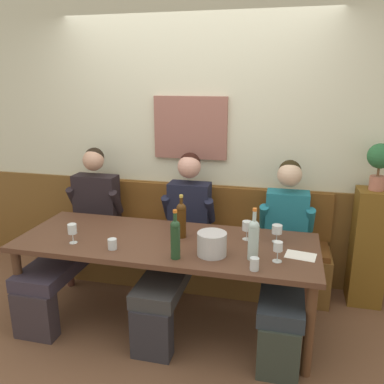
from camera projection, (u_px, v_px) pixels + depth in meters
ground_plane at (163, 332)px, 3.18m from camera, size 6.80×6.80×0.02m
room_wall_back at (195, 136)px, 3.81m from camera, size 6.80×0.12×2.80m
wood_wainscot_panel at (193, 229)px, 4.01m from camera, size 6.80×0.03×0.95m
wall_bench at (188, 255)px, 3.87m from camera, size 2.62×0.42×0.94m
dining_table at (166, 249)px, 3.12m from camera, size 2.32×0.86×0.73m
person_right_seat at (79, 229)px, 3.63m from camera, size 0.53×1.28×1.30m
person_left_seat at (180, 236)px, 3.43m from camera, size 0.48×1.29×1.29m
person_center_left_seat at (285, 247)px, 3.22m from camera, size 0.47×1.29×1.27m
ice_bucket at (212, 244)px, 2.82m from camera, size 0.21×0.21×0.17m
wine_bottle_clear_water at (175, 238)px, 2.75m from camera, size 0.07×0.07×0.36m
wine_bottle_amber_mid at (253, 238)px, 2.74m from camera, size 0.08×0.08×0.37m
wine_bottle_green_tall at (181, 219)px, 3.12m from camera, size 0.08×0.08×0.35m
wine_glass_center_front at (277, 230)px, 3.04m from camera, size 0.08×0.08×0.14m
wine_glass_by_bottle at (247, 227)px, 3.09m from camera, size 0.08×0.08×0.15m
wine_glass_left_end at (278, 248)px, 2.71m from camera, size 0.07×0.07×0.14m
wine_glass_near_bucket at (72, 230)px, 3.02m from camera, size 0.07×0.07×0.15m
water_tumbler_center at (254, 264)px, 2.61m from camera, size 0.06×0.06×0.09m
water_tumbler_right at (112, 244)px, 2.93m from camera, size 0.07×0.07×0.08m
water_tumbler_left at (72, 228)px, 3.24m from camera, size 0.06×0.06×0.08m
tasting_sheet_left_guest at (301, 256)px, 2.83m from camera, size 0.23×0.18×0.00m
corner_pedestal at (368, 247)px, 3.47m from camera, size 0.28×0.28×1.04m
potted_plant at (380, 161)px, 3.26m from camera, size 0.21×0.21×0.39m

